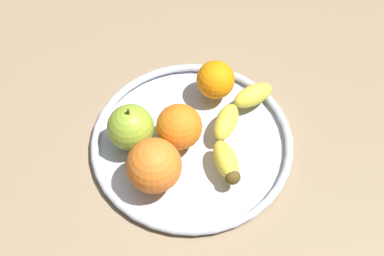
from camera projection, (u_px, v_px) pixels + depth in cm
name	position (u px, v px, depth cm)	size (l,w,h in cm)	color
ground_plane	(192.00, 153.00, 88.65)	(161.05, 161.05, 4.00)	#927A5D
fruit_bowl	(192.00, 143.00, 86.26)	(30.54, 30.54, 1.80)	silver
banana	(235.00, 127.00, 84.86)	(18.80, 11.01, 3.19)	yellow
apple	(131.00, 126.00, 82.73)	(6.88, 6.88, 7.68)	#8FB231
orange_center	(154.00, 166.00, 78.40)	(7.78, 7.78, 7.78)	orange
orange_back_left	(179.00, 125.00, 82.92)	(6.78, 6.78, 6.78)	orange
orange_front_right	(216.00, 80.00, 88.23)	(6.00, 6.00, 6.00)	orange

